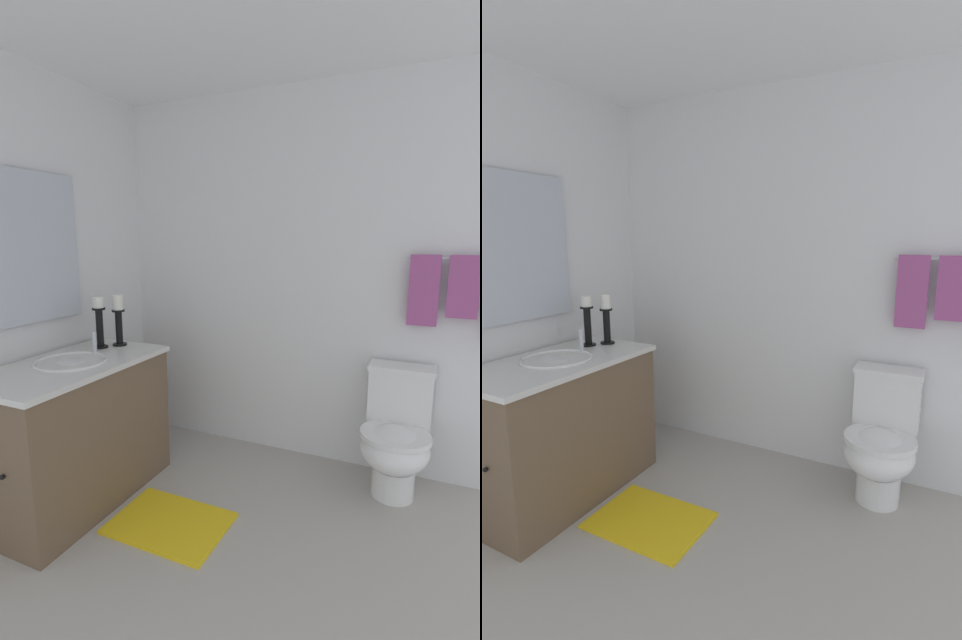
# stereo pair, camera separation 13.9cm
# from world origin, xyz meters

# --- Properties ---
(floor) EXTENTS (2.73, 2.37, 0.02)m
(floor) POSITION_xyz_m (0.00, 0.00, -0.01)
(floor) COLOR #B2ADA3
(floor) RESTS_ON ground
(wall_back) EXTENTS (2.73, 0.04, 2.45)m
(wall_back) POSITION_xyz_m (0.00, 1.18, 1.23)
(wall_back) COLOR white
(wall_back) RESTS_ON ground
(wall_left) EXTENTS (0.04, 2.37, 2.45)m
(wall_left) POSITION_xyz_m (-1.37, 0.00, 1.23)
(wall_left) COLOR white
(wall_left) RESTS_ON ground
(vanity_cabinet) EXTENTS (0.58, 1.10, 0.82)m
(vanity_cabinet) POSITION_xyz_m (-1.04, 0.11, 0.41)
(vanity_cabinet) COLOR brown
(vanity_cabinet) RESTS_ON ground
(sink_basin) EXTENTS (0.40, 0.40, 0.24)m
(sink_basin) POSITION_xyz_m (-1.04, 0.11, 0.78)
(sink_basin) COLOR white
(sink_basin) RESTS_ON vanity_cabinet
(mirror) EXTENTS (0.02, 0.75, 0.85)m
(mirror) POSITION_xyz_m (-1.32, 0.11, 1.44)
(mirror) COLOR silver
(candle_holder_tall) EXTENTS (0.09, 0.09, 0.33)m
(candle_holder_tall) POSITION_xyz_m (-1.06, 0.54, 0.99)
(candle_holder_tall) COLOR black
(candle_holder_tall) RESTS_ON vanity_cabinet
(candle_holder_short) EXTENTS (0.09, 0.09, 0.32)m
(candle_holder_short) POSITION_xyz_m (-1.12, 0.44, 0.99)
(candle_holder_short) COLOR black
(candle_holder_short) RESTS_ON vanity_cabinet
(toilet) EXTENTS (0.39, 0.54, 0.75)m
(toilet) POSITION_xyz_m (0.63, 0.90, 0.37)
(toilet) COLOR white
(toilet) RESTS_ON ground
(towel_bar) EXTENTS (0.62, 0.02, 0.02)m
(towel_bar) POSITION_xyz_m (0.92, 1.12, 1.39)
(towel_bar) COLOR silver
(towel_near_vanity) EXTENTS (0.17, 0.03, 0.41)m
(towel_near_vanity) POSITION_xyz_m (0.71, 1.11, 1.20)
(towel_near_vanity) COLOR #A54C8C
(towel_near_vanity) RESTS_ON towel_bar
(towel_center) EXTENTS (0.16, 0.03, 0.35)m
(towel_center) POSITION_xyz_m (0.92, 1.11, 1.23)
(towel_center) COLOR #A54C8C
(towel_center) RESTS_ON towel_bar
(bath_mat) EXTENTS (0.60, 0.44, 0.02)m
(bath_mat) POSITION_xyz_m (-0.42, 0.11, 0.01)
(bath_mat) COLOR yellow
(bath_mat) RESTS_ON ground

